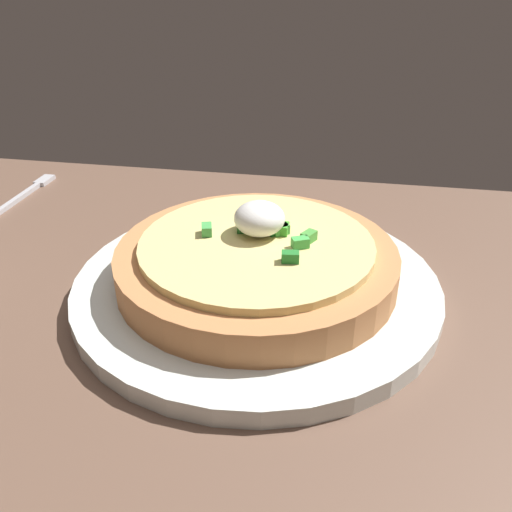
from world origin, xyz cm
name	(u,v)px	position (x,y,z in cm)	size (l,w,h in cm)	color
dining_table	(238,367)	(0.00, 0.00, 1.57)	(97.06, 67.99, 3.13)	brown
plate	(256,285)	(0.04, -7.47, 3.86)	(29.44, 29.44, 1.46)	silver
pizza	(256,259)	(0.04, -7.50, 6.27)	(22.33, 22.33, 6.01)	#BF7D4A
fork	(28,192)	(29.86, -23.34, 3.38)	(1.43, 12.27, 0.50)	#B7B7BC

